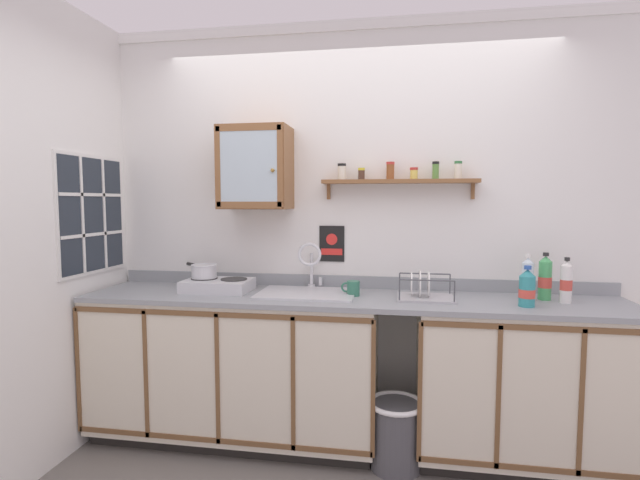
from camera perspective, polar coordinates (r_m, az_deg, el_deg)
back_wall at (r=3.15m, az=4.18°, el=1.57°), size 3.88×0.07×2.68m
side_wall_left at (r=2.93m, az=-32.48°, el=0.41°), size 0.05×3.48×2.68m
lower_cabinet_run at (r=3.18m, az=-10.15°, el=-14.84°), size 1.81×0.60×0.92m
lower_cabinet_run_right at (r=3.09m, az=23.35°, el=-15.72°), size 1.23×0.60×0.92m
countertop at (r=2.89m, az=3.52°, el=-7.07°), size 3.24×0.62×0.03m
backsplash at (r=3.16m, az=4.08°, el=-5.04°), size 3.24×0.02×0.08m
sink at (r=2.97m, az=-1.56°, el=-7.02°), size 0.60×0.46×0.43m
hot_plate_stove at (r=3.11m, az=-12.20°, el=-5.34°), size 0.42×0.29×0.08m
saucepan at (r=3.15m, az=-13.82°, el=-3.60°), size 0.27×0.23×0.09m
bottle_water_clear_0 at (r=2.98m, az=23.70°, el=-4.33°), size 0.07×0.07×0.27m
bottle_opaque_white_1 at (r=3.01m, az=27.51°, el=-4.55°), size 0.06×0.06×0.26m
bottle_detergent_teal_2 at (r=2.83m, az=23.66°, el=-5.41°), size 0.09×0.09×0.23m
bottle_soda_green_3 at (r=3.06m, az=25.46°, el=-4.22°), size 0.07×0.07×0.28m
dish_rack at (r=2.87m, az=12.38°, el=-6.20°), size 0.33×0.27×0.17m
mug at (r=2.90m, az=3.96°, el=-5.82°), size 0.12×0.08×0.09m
wall_cabinet at (r=3.11m, az=-7.75°, el=8.59°), size 0.44×0.32×0.53m
spice_shelf at (r=3.04m, az=9.44°, el=7.26°), size 0.97×0.14×0.23m
warning_sign at (r=3.15m, az=1.43°, el=-0.48°), size 0.17×0.01×0.24m
window at (r=3.34m, az=-25.78°, el=2.77°), size 0.03×0.65×0.76m
trash_bin at (r=2.94m, az=9.10°, el=-21.95°), size 0.32×0.32×0.39m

